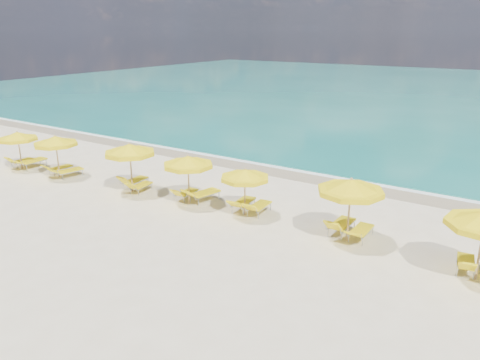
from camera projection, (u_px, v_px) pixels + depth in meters
The scene contains 24 objects.
ground_plane at pixel (221, 215), 20.59m from camera, with size 120.00×120.00×0.00m, color beige.
ocean at pixel (442, 94), 58.80m from camera, with size 120.00×80.00×0.30m, color #12665B.
wet_sand_band at pixel (297, 173), 26.48m from camera, with size 120.00×2.60×0.01m, color tan.
foam_line at pixel (303, 170), 27.12m from camera, with size 120.00×1.20×0.03m, color white.
whitecap_near at pixel (283, 131), 37.24m from camera, with size 14.00×0.36×0.05m, color white.
umbrella_0 at pixel (18, 137), 26.82m from camera, with size 2.36×2.36×2.23m.
umbrella_1 at pixel (55, 141), 25.22m from camera, with size 2.63×2.63×2.36m.
umbrella_2 at pixel (130, 150), 22.81m from camera, with size 3.31×3.31×2.54m.
umbrella_3 at pixel (188, 162), 21.30m from camera, with size 3.00×3.00×2.36m.
umbrella_4 at pixel (245, 175), 19.97m from camera, with size 2.42×2.42×2.17m.
umbrella_5 at pixel (351, 187), 17.40m from camera, with size 2.76×2.76×2.56m.
lounger_0_left at pixel (22, 163), 27.77m from camera, with size 0.61×1.63×0.78m.
lounger_0_right at pixel (33, 164), 27.46m from camera, with size 0.74×2.08×0.76m.
lounger_1_left at pixel (60, 170), 26.40m from camera, with size 0.75×1.73×0.71m.
lounger_1_right at pixel (70, 173), 25.77m from camera, with size 0.94×1.90×0.68m.
lounger_2_left at pixel (135, 183), 24.09m from camera, with size 0.68×1.78×0.85m.
lounger_2_right at pixel (141, 188), 23.39m from camera, with size 0.75×1.68×0.75m.
lounger_3_left at pixel (186, 195), 22.41m from camera, with size 0.59×1.60×0.75m.
lounger_3_right at pixel (204, 196), 22.11m from camera, with size 1.03×2.07×0.85m.
lounger_4_left at pixel (243, 205), 21.04m from camera, with size 0.83×1.92×0.80m.
lounger_4_right at pixel (259, 209), 20.62m from camera, with size 0.69×1.82×0.80m.
lounger_5_left at pixel (341, 228), 18.65m from camera, with size 0.70×1.93×0.91m.
lounger_5_right at pixel (361, 234), 18.13m from camera, with size 0.63×1.87×0.72m.
lounger_6_left at pixel (465, 266), 15.71m from camera, with size 0.79×1.69×0.79m.
Camera 1 is at (11.15, -15.54, 7.81)m, focal length 35.00 mm.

